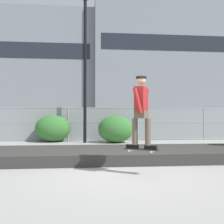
% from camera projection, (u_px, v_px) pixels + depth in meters
% --- Properties ---
extents(ground_plane, '(120.00, 120.00, 0.00)m').
position_uv_depth(ground_plane, '(124.00, 173.00, 5.89)').
color(ground_plane, gray).
extents(gravel_berm, '(11.00, 2.60, 0.31)m').
position_uv_depth(gravel_berm, '(115.00, 154.00, 7.92)').
color(gravel_berm, '#33302D').
rests_on(gravel_berm, ground_plane).
extents(skateboard, '(0.79, 0.58, 0.07)m').
position_uv_depth(skateboard, '(141.00, 149.00, 5.78)').
color(skateboard, black).
extents(skater, '(0.67, 0.62, 1.68)m').
position_uv_depth(skater, '(141.00, 108.00, 5.80)').
color(skater, black).
rests_on(skater, skateboard).
extents(chain_fence, '(19.52, 0.06, 1.85)m').
position_uv_depth(chain_fence, '(103.00, 124.00, 14.14)').
color(chain_fence, gray).
rests_on(chain_fence, ground_plane).
extents(street_lamp, '(0.44, 0.44, 7.72)m').
position_uv_depth(street_lamp, '(85.00, 51.00, 13.09)').
color(street_lamp, black).
rests_on(street_lamp, ground_plane).
extents(parked_car_near, '(4.56, 2.27, 1.66)m').
position_uv_depth(parked_car_near, '(41.00, 125.00, 16.00)').
color(parked_car_near, '#474C54').
rests_on(parked_car_near, ground_plane).
extents(library_building, '(25.01, 12.32, 18.82)m').
position_uv_depth(library_building, '(25.00, 72.00, 44.99)').
color(library_building, slate).
rests_on(library_building, ground_plane).
extents(office_block, '(22.06, 12.65, 20.93)m').
position_uv_depth(office_block, '(155.00, 67.00, 45.84)').
color(office_block, slate).
rests_on(office_block, ground_plane).
extents(shrub_left, '(1.84, 1.51, 1.42)m').
position_uv_depth(shrub_left, '(53.00, 128.00, 13.42)').
color(shrub_left, '#336B2D').
rests_on(shrub_left, ground_plane).
extents(shrub_center, '(1.81, 1.48, 1.40)m').
position_uv_depth(shrub_center, '(116.00, 129.00, 13.00)').
color(shrub_center, '#336B2D').
rests_on(shrub_center, ground_plane).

